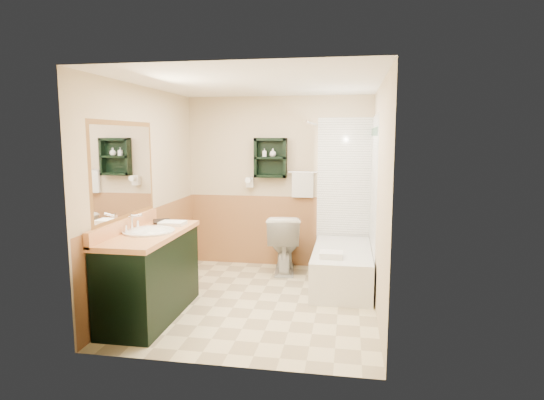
{
  "coord_description": "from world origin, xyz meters",
  "views": [
    {
      "loc": [
        0.99,
        -4.84,
        1.84
      ],
      "look_at": [
        0.13,
        0.2,
        1.13
      ],
      "focal_mm": 30.0,
      "sensor_mm": 36.0,
      "label": 1
    }
  ],
  "objects_px": {
    "wall_shelf": "(271,158)",
    "toilet": "(284,243)",
    "vanity": "(150,274)",
    "soap_bottle_b": "(273,153)",
    "bathtub": "(342,267)",
    "soap_bottle_a": "(264,155)",
    "hair_dryer": "(250,182)",
    "vanity_book": "(153,212)"
  },
  "relations": [
    {
      "from": "wall_shelf",
      "to": "toilet",
      "type": "relative_size",
      "value": 0.69
    },
    {
      "from": "vanity",
      "to": "soap_bottle_b",
      "type": "xyz_separation_m",
      "value": [
        0.93,
        2.02,
        1.17
      ]
    },
    {
      "from": "toilet",
      "to": "bathtub",
      "type": "bearing_deg",
      "value": 141.86
    },
    {
      "from": "wall_shelf",
      "to": "soap_bottle_a",
      "type": "relative_size",
      "value": 4.7
    },
    {
      "from": "toilet",
      "to": "vanity",
      "type": "bearing_deg",
      "value": 51.54
    },
    {
      "from": "vanity",
      "to": "bathtub",
      "type": "relative_size",
      "value": 0.93
    },
    {
      "from": "bathtub",
      "to": "soap_bottle_b",
      "type": "distance_m",
      "value": 1.84
    },
    {
      "from": "soap_bottle_a",
      "to": "toilet",
      "type": "bearing_deg",
      "value": -35.22
    },
    {
      "from": "wall_shelf",
      "to": "toilet",
      "type": "distance_m",
      "value": 1.2
    },
    {
      "from": "hair_dryer",
      "to": "soap_bottle_b",
      "type": "height_order",
      "value": "soap_bottle_b"
    },
    {
      "from": "hair_dryer",
      "to": "soap_bottle_a",
      "type": "bearing_deg",
      "value": -7.93
    },
    {
      "from": "vanity",
      "to": "bathtub",
      "type": "xyz_separation_m",
      "value": [
        1.92,
        1.31,
        -0.21
      ]
    },
    {
      "from": "vanity",
      "to": "vanity_book",
      "type": "xyz_separation_m",
      "value": [
        -0.17,
        0.47,
        0.57
      ]
    },
    {
      "from": "vanity",
      "to": "hair_dryer",
      "type": "bearing_deg",
      "value": 73.83
    },
    {
      "from": "vanity_book",
      "to": "soap_bottle_a",
      "type": "height_order",
      "value": "soap_bottle_a"
    },
    {
      "from": "soap_bottle_a",
      "to": "soap_bottle_b",
      "type": "relative_size",
      "value": 1.02
    },
    {
      "from": "wall_shelf",
      "to": "bathtub",
      "type": "height_order",
      "value": "wall_shelf"
    },
    {
      "from": "wall_shelf",
      "to": "soap_bottle_a",
      "type": "bearing_deg",
      "value": -176.62
    },
    {
      "from": "bathtub",
      "to": "soap_bottle_b",
      "type": "relative_size",
      "value": 13.1
    },
    {
      "from": "soap_bottle_a",
      "to": "vanity",
      "type": "bearing_deg",
      "value": -111.84
    },
    {
      "from": "wall_shelf",
      "to": "soap_bottle_a",
      "type": "distance_m",
      "value": 0.09
    },
    {
      "from": "toilet",
      "to": "hair_dryer",
      "type": "bearing_deg",
      "value": -31.96
    },
    {
      "from": "vanity_book",
      "to": "soap_bottle_b",
      "type": "bearing_deg",
      "value": 30.54
    },
    {
      "from": "vanity_book",
      "to": "soap_bottle_b",
      "type": "xyz_separation_m",
      "value": [
        1.09,
        1.55,
        0.6
      ]
    },
    {
      "from": "wall_shelf",
      "to": "soap_bottle_b",
      "type": "xyz_separation_m",
      "value": [
        0.03,
        -0.01,
        0.06
      ]
    },
    {
      "from": "toilet",
      "to": "soap_bottle_a",
      "type": "xyz_separation_m",
      "value": [
        -0.31,
        0.22,
        1.2
      ]
    },
    {
      "from": "soap_bottle_b",
      "to": "vanity_book",
      "type": "bearing_deg",
      "value": -125.13
    },
    {
      "from": "toilet",
      "to": "vanity_book",
      "type": "xyz_separation_m",
      "value": [
        -1.29,
        -1.34,
        0.62
      ]
    },
    {
      "from": "toilet",
      "to": "vanity_book",
      "type": "relative_size",
      "value": 3.23
    },
    {
      "from": "toilet",
      "to": "soap_bottle_a",
      "type": "relative_size",
      "value": 6.85
    },
    {
      "from": "wall_shelf",
      "to": "vanity_book",
      "type": "distance_m",
      "value": 1.96
    },
    {
      "from": "vanity_book",
      "to": "soap_bottle_a",
      "type": "distance_m",
      "value": 1.92
    },
    {
      "from": "hair_dryer",
      "to": "vanity",
      "type": "height_order",
      "value": "hair_dryer"
    },
    {
      "from": "soap_bottle_a",
      "to": "wall_shelf",
      "type": "bearing_deg",
      "value": 3.38
    },
    {
      "from": "bathtub",
      "to": "toilet",
      "type": "xyz_separation_m",
      "value": [
        -0.8,
        0.49,
        0.16
      ]
    },
    {
      "from": "vanity_book",
      "to": "toilet",
      "type": "bearing_deg",
      "value": 21.79
    },
    {
      "from": "bathtub",
      "to": "toilet",
      "type": "bearing_deg",
      "value": 148.47
    },
    {
      "from": "soap_bottle_b",
      "to": "toilet",
      "type": "bearing_deg",
      "value": -48.85
    },
    {
      "from": "vanity",
      "to": "soap_bottle_a",
      "type": "height_order",
      "value": "soap_bottle_a"
    },
    {
      "from": "wall_shelf",
      "to": "vanity",
      "type": "height_order",
      "value": "wall_shelf"
    },
    {
      "from": "wall_shelf",
      "to": "hair_dryer",
      "type": "bearing_deg",
      "value": 175.24
    },
    {
      "from": "wall_shelf",
      "to": "vanity",
      "type": "relative_size",
      "value": 0.39
    }
  ]
}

